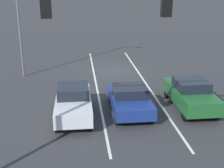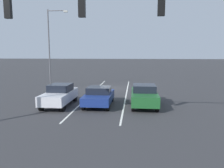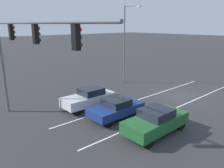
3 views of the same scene
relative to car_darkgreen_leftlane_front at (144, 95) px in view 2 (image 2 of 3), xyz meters
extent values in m
plane|color=#333335|center=(3.17, -7.83, -0.82)|extent=(240.00, 240.00, 0.00)
cube|color=silver|center=(1.48, -4.56, -0.81)|extent=(0.12, 18.54, 0.01)
cube|color=silver|center=(4.86, -4.56, -0.81)|extent=(0.12, 18.54, 0.01)
cube|color=#1E5928|center=(0.00, 0.00, -0.10)|extent=(1.87, 4.42, 0.74)
cube|color=black|center=(0.00, 0.00, 0.53)|extent=(1.64, 1.80, 0.51)
cube|color=red|center=(-0.65, -2.17, 0.09)|extent=(0.24, 0.06, 0.12)
cube|color=red|center=(0.65, -2.17, 0.09)|extent=(0.24, 0.06, 0.12)
cylinder|color=black|center=(-0.80, 1.61, -0.47)|extent=(0.22, 0.70, 0.70)
cylinder|color=black|center=(0.80, 1.61, -0.47)|extent=(0.22, 0.70, 0.70)
cylinder|color=black|center=(-0.80, -1.61, -0.47)|extent=(0.22, 0.70, 0.70)
cylinder|color=black|center=(0.80, -1.61, -0.47)|extent=(0.22, 0.70, 0.70)
cube|color=navy|center=(3.37, 0.22, -0.19)|extent=(1.94, 4.06, 0.59)
cube|color=black|center=(3.37, 0.19, 0.35)|extent=(1.71, 1.59, 0.49)
cube|color=red|center=(2.70, -1.77, -0.04)|extent=(0.24, 0.06, 0.12)
cube|color=red|center=(4.05, -1.77, -0.04)|extent=(0.24, 0.06, 0.12)
cylinder|color=black|center=(2.54, 1.66, -0.48)|extent=(0.22, 0.67, 0.67)
cylinder|color=black|center=(4.21, 1.66, -0.48)|extent=(0.22, 0.67, 0.67)
cylinder|color=black|center=(2.54, -1.23, -0.48)|extent=(0.22, 0.67, 0.67)
cylinder|color=black|center=(4.21, -1.23, -0.48)|extent=(0.22, 0.67, 0.67)
cube|color=silver|center=(6.31, 0.56, -0.11)|extent=(1.76, 4.29, 0.70)
cube|color=black|center=(6.31, 0.26, 0.51)|extent=(1.55, 1.76, 0.53)
cube|color=red|center=(5.69, -1.55, 0.07)|extent=(0.24, 0.06, 0.12)
cube|color=red|center=(6.92, -1.55, 0.07)|extent=(0.24, 0.06, 0.12)
cylinder|color=black|center=(5.56, 2.09, -0.46)|extent=(0.22, 0.72, 0.72)
cylinder|color=black|center=(7.06, 2.09, -0.46)|extent=(0.22, 0.72, 0.72)
cylinder|color=black|center=(5.56, -0.98, -0.46)|extent=(0.22, 0.72, 0.72)
cylinder|color=black|center=(7.06, -0.98, -0.46)|extent=(0.22, 0.72, 0.72)
cube|color=black|center=(-0.41, 5.71, 5.24)|extent=(0.32, 0.22, 0.95)
sphere|color=#4C420C|center=(-0.41, 5.55, 5.24)|extent=(0.20, 0.20, 0.20)
sphere|color=#0A3814|center=(-0.41, 5.55, 4.96)|extent=(0.20, 0.20, 0.20)
cube|color=black|center=(3.24, 5.71, 5.24)|extent=(0.32, 0.22, 0.95)
sphere|color=red|center=(3.24, 5.55, 5.53)|extent=(0.20, 0.20, 0.20)
sphere|color=#4C420C|center=(3.24, 5.55, 5.24)|extent=(0.20, 0.20, 0.20)
sphere|color=#0A3814|center=(3.24, 5.55, 4.96)|extent=(0.20, 0.20, 0.20)
cube|color=black|center=(6.89, 5.71, 5.24)|extent=(0.32, 0.22, 0.95)
sphere|color=red|center=(6.89, 5.55, 5.53)|extent=(0.20, 0.20, 0.20)
sphere|color=#4C420C|center=(6.89, 5.55, 5.24)|extent=(0.20, 0.20, 0.20)
sphere|color=#0A3814|center=(6.89, 5.55, 4.96)|extent=(0.20, 0.20, 0.20)
cylinder|color=slate|center=(9.98, -7.05, 3.43)|extent=(0.14, 0.14, 8.50)
cylinder|color=slate|center=(9.00, -7.05, 7.53)|extent=(1.97, 0.09, 0.09)
cube|color=beige|center=(8.02, -7.05, 7.43)|extent=(0.44, 0.24, 0.16)
camera|label=1|loc=(5.99, 15.29, 5.86)|focal=50.00mm
camera|label=2|loc=(0.77, 16.09, 3.12)|focal=35.00mm
camera|label=3|loc=(-7.43, 10.13, 5.71)|focal=35.00mm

